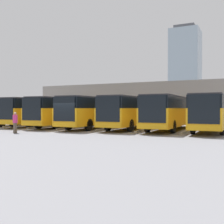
{
  "coord_description": "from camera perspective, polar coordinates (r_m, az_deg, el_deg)",
  "views": [
    {
      "loc": [
        -14.29,
        20.13,
        2.05
      ],
      "look_at": [
        -1.48,
        -6.07,
        1.68
      ],
      "focal_mm": 45.0,
      "sensor_mm": 36.0,
      "label": 1
    }
  ],
  "objects": [
    {
      "name": "curb_divider_2",
      "position": [
        27.75,
        -0.57,
        -3.35
      ],
      "size": [
        0.33,
        5.43,
        0.15
      ],
      "primitive_type": "cube",
      "rotation": [
        0.0,
        0.0,
        0.02
      ],
      "color": "#9E9E99",
      "rests_on": "ground_plane"
    },
    {
      "name": "bus_0",
      "position": [
        26.85,
        19.69,
        0.11
      ],
      "size": [
        2.67,
        12.23,
        3.18
      ],
      "rotation": [
        0.0,
        0.0,
        0.02
      ],
      "color": "orange",
      "rests_on": "ground_plane"
    },
    {
      "name": "office_tower",
      "position": [
        191.09,
        14.67,
        8.26
      ],
      "size": [
        18.38,
        18.38,
        55.45
      ],
      "color": "#93A8B7",
      "rests_on": "ground_plane"
    },
    {
      "name": "bus_1",
      "position": [
        27.44,
        11.81,
        0.15
      ],
      "size": [
        2.67,
        12.23,
        3.18
      ],
      "rotation": [
        0.0,
        0.0,
        0.02
      ],
      "color": "orange",
      "rests_on": "ground_plane"
    },
    {
      "name": "bus_2",
      "position": [
        28.56,
        4.44,
        0.19
      ],
      "size": [
        2.67,
        12.23,
        3.18
      ],
      "rotation": [
        0.0,
        0.0,
        0.02
      ],
      "color": "orange",
      "rests_on": "ground_plane"
    },
    {
      "name": "curb_divider_1",
      "position": [
        26.32,
        6.84,
        -3.57
      ],
      "size": [
        0.33,
        5.43,
        0.15
      ],
      "primitive_type": "cube",
      "rotation": [
        0.0,
        0.0,
        0.02
      ],
      "color": "#9E9E99",
      "rests_on": "ground_plane"
    },
    {
      "name": "bus_4",
      "position": [
        31.6,
        -8.81,
        0.24
      ],
      "size": [
        2.67,
        12.23,
        3.18
      ],
      "rotation": [
        0.0,
        0.0,
        0.02
      ],
      "color": "orange",
      "rests_on": "ground_plane"
    },
    {
      "name": "bus_3",
      "position": [
        29.45,
        -2.97,
        0.21
      ],
      "size": [
        2.67,
        12.23,
        3.18
      ],
      "rotation": [
        0.0,
        0.0,
        0.02
      ],
      "color": "orange",
      "rests_on": "ground_plane"
    },
    {
      "name": "pedestrian",
      "position": [
        24.5,
        -19.08,
        -1.9
      ],
      "size": [
        0.46,
        0.46,
        1.75
      ],
      "rotation": [
        0.0,
        0.0,
        1.79
      ],
      "color": "brown",
      "rests_on": "ground_plane"
    },
    {
      "name": "curb_divider_5",
      "position": [
        34.18,
        -17.98,
        -2.61
      ],
      "size": [
        0.33,
        5.43,
        0.15
      ],
      "primitive_type": "cube",
      "rotation": [
        0.0,
        0.0,
        0.02
      ],
      "color": "#9E9E99",
      "rests_on": "ground_plane"
    },
    {
      "name": "curb_divider_4",
      "position": [
        31.37,
        -13.52,
        -2.89
      ],
      "size": [
        0.33,
        5.43,
        0.15
      ],
      "primitive_type": "cube",
      "rotation": [
        0.0,
        0.0,
        0.02
      ],
      "color": "#9E9E99",
      "rests_on": "ground_plane"
    },
    {
      "name": "curb_divider_3",
      "position": [
        28.97,
        -7.98,
        -3.18
      ],
      "size": [
        0.33,
        5.43,
        0.15
      ],
      "primitive_type": "cube",
      "rotation": [
        0.0,
        0.0,
        0.02
      ],
      "color": "#9E9E99",
      "rests_on": "ground_plane"
    },
    {
      "name": "curb_divider_0",
      "position": [
        25.43,
        14.98,
        -3.74
      ],
      "size": [
        0.33,
        5.43,
        0.15
      ],
      "primitive_type": "cube",
      "rotation": [
        0.0,
        0.0,
        0.02
      ],
      "color": "#9E9E99",
      "rests_on": "ground_plane"
    },
    {
      "name": "bus_5",
      "position": [
        34.21,
        -13.61,
        0.26
      ],
      "size": [
        2.67,
        12.23,
        3.18
      ],
      "rotation": [
        0.0,
        0.0,
        0.02
      ],
      "color": "orange",
      "rests_on": "ground_plane"
    },
    {
      "name": "ground_plane",
      "position": [
        24.77,
        -9.31,
        -4.02
      ],
      "size": [
        600.0,
        600.0,
        0.0
      ],
      "primitive_type": "plane",
      "color": "gray"
    },
    {
      "name": "station_building",
      "position": [
        46.62,
        8.2,
        1.87
      ],
      "size": [
        36.21,
        14.2,
        5.89
      ],
      "color": "gray",
      "rests_on": "ground_plane"
    },
    {
      "name": "bus_6",
      "position": [
        36.52,
        -18.46,
        0.27
      ],
      "size": [
        2.67,
        12.23,
        3.18
      ],
      "rotation": [
        0.0,
        0.0,
        0.02
      ],
      "color": "orange",
      "rests_on": "ground_plane"
    }
  ]
}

